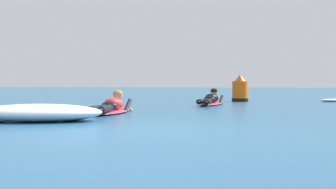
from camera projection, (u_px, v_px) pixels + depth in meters
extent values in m
plane|color=#235B84|center=(212.00, 102.00, 15.96)|extent=(120.00, 120.00, 0.00)
ellipsoid|color=#E54C66|center=(113.00, 111.00, 10.11)|extent=(0.65, 2.04, 0.07)
ellipsoid|color=#E54C66|center=(124.00, 109.00, 11.05)|extent=(0.21, 0.21, 0.06)
ellipsoid|color=red|center=(114.00, 104.00, 10.15)|extent=(0.43, 0.64, 0.34)
ellipsoid|color=black|center=(109.00, 106.00, 9.79)|extent=(0.35, 0.30, 0.20)
cylinder|color=black|center=(98.00, 109.00, 9.25)|extent=(0.14, 0.82, 0.14)
ellipsoid|color=black|center=(90.00, 110.00, 8.85)|extent=(0.11, 0.23, 0.08)
cylinder|color=black|center=(106.00, 109.00, 9.23)|extent=(0.23, 0.83, 0.14)
ellipsoid|color=black|center=(101.00, 110.00, 8.82)|extent=(0.11, 0.23, 0.08)
cylinder|color=black|center=(108.00, 107.00, 10.53)|extent=(0.12, 0.63, 0.35)
sphere|color=tan|center=(113.00, 110.00, 10.93)|extent=(0.09, 0.09, 0.09)
cylinder|color=black|center=(127.00, 107.00, 10.45)|extent=(0.12, 0.63, 0.35)
sphere|color=tan|center=(131.00, 110.00, 10.83)|extent=(0.09, 0.09, 0.09)
sphere|color=tan|center=(118.00, 95.00, 10.51)|extent=(0.21, 0.21, 0.21)
ellipsoid|color=#AD894C|center=(118.00, 94.00, 10.49)|extent=(0.23, 0.21, 0.16)
ellipsoid|color=#E54C66|center=(211.00, 104.00, 14.04)|extent=(0.74, 2.29, 0.07)
ellipsoid|color=#E54C66|center=(218.00, 102.00, 15.08)|extent=(0.22, 0.22, 0.06)
ellipsoid|color=black|center=(212.00, 98.00, 14.08)|extent=(0.45, 0.71, 0.35)
ellipsoid|color=black|center=(209.00, 100.00, 13.70)|extent=(0.36, 0.31, 0.20)
cylinder|color=black|center=(203.00, 101.00, 13.16)|extent=(0.26, 0.89, 0.14)
ellipsoid|color=black|center=(199.00, 102.00, 12.74)|extent=(0.12, 0.23, 0.08)
cylinder|color=black|center=(208.00, 101.00, 13.12)|extent=(0.15, 0.88, 0.14)
ellipsoid|color=black|center=(206.00, 102.00, 12.68)|extent=(0.12, 0.23, 0.08)
cylinder|color=black|center=(207.00, 100.00, 14.51)|extent=(0.13, 0.56, 0.32)
sphere|color=tan|center=(209.00, 103.00, 14.86)|extent=(0.09, 0.09, 0.09)
cylinder|color=black|center=(221.00, 100.00, 14.37)|extent=(0.13, 0.56, 0.32)
sphere|color=tan|center=(223.00, 103.00, 14.70)|extent=(0.09, 0.09, 0.09)
sphere|color=tan|center=(214.00, 92.00, 14.46)|extent=(0.21, 0.21, 0.21)
ellipsoid|color=black|center=(214.00, 91.00, 14.44)|extent=(0.24, 0.22, 0.16)
cone|color=black|center=(13.00, 114.00, 9.65)|extent=(0.13, 0.13, 0.16)
ellipsoid|color=white|center=(334.00, 101.00, 16.25)|extent=(0.82, 0.35, 0.07)
ellipsoid|color=white|center=(38.00, 113.00, 7.88)|extent=(2.35, 1.61, 0.30)
ellipsoid|color=white|center=(72.00, 115.00, 8.08)|extent=(0.93, 0.83, 0.21)
cylinder|color=#EA5B0F|center=(240.00, 91.00, 16.54)|extent=(0.55, 0.55, 0.72)
cone|color=#EA5B0F|center=(240.00, 78.00, 16.53)|extent=(0.39, 0.39, 0.24)
cylinder|color=black|center=(240.00, 100.00, 16.55)|extent=(0.58, 0.58, 0.12)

